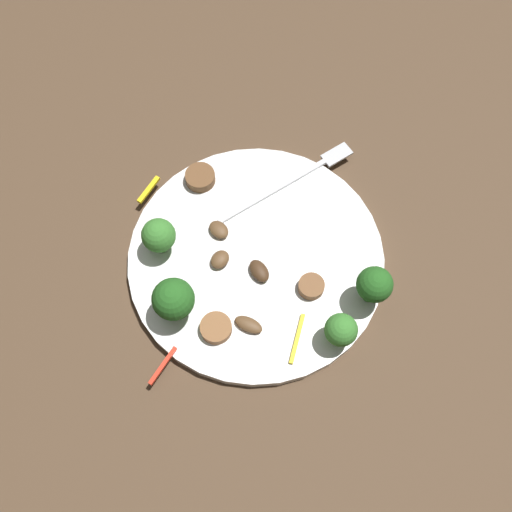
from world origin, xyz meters
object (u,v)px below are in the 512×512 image
object	(u,v)px
mushroom_0	(219,230)
pepper_strip_1	(163,366)
fork	(296,178)
sausage_slice_2	(216,328)
mushroom_3	(249,325)
pepper_strip_2	(149,190)
mushroom_1	(255,272)
mushroom_2	(220,257)
broccoli_floret_1	(173,299)
plate	(256,258)
broccoli_floret_2	(374,285)
sausage_slice_1	(311,286)
sausage_slice_0	(200,178)
broccoli_floret_3	(341,330)
broccoli_floret_0	(159,236)
pepper_strip_0	(297,339)

from	to	relation	value
mushroom_0	pepper_strip_1	size ratio (longest dim) A/B	0.56
fork	pepper_strip_1	bearing A→B (deg)	-155.77
sausage_slice_2	mushroom_3	size ratio (longest dim) A/B	1.07
pepper_strip_2	fork	bearing A→B (deg)	-4.41
mushroom_1	mushroom_2	bearing A→B (deg)	146.63
broccoli_floret_1	mushroom_2	xyz separation A→B (m)	(0.05, 0.05, -0.03)
plate	broccoli_floret_2	size ratio (longest dim) A/B	4.87
broccoli_floret_2	mushroom_3	bearing A→B (deg)	-175.83
plate	sausage_slice_1	size ratio (longest dim) A/B	10.07
plate	sausage_slice_2	distance (m)	0.09
mushroom_0	mushroom_2	world-z (taller)	mushroom_2
sausage_slice_0	broccoli_floret_3	bearing A→B (deg)	-61.64
plate	sausage_slice_0	bearing A→B (deg)	114.09
fork	mushroom_0	size ratio (longest dim) A/B	7.00
plate	broccoli_floret_0	size ratio (longest dim) A/B	5.64
pepper_strip_0	broccoli_floret_1	bearing A→B (deg)	156.60
broccoli_floret_0	broccoli_floret_3	distance (m)	0.21
mushroom_1	broccoli_floret_1	bearing A→B (deg)	-161.98
sausage_slice_2	broccoli_floret_0	bearing A→B (deg)	113.73
pepper_strip_0	mushroom_1	bearing A→B (deg)	111.29
broccoli_floret_2	mushroom_2	bearing A→B (deg)	154.68
broccoli_floret_3	sausage_slice_2	distance (m)	0.13
sausage_slice_0	pepper_strip_0	size ratio (longest dim) A/B	0.64
sausage_slice_2	mushroom_3	xyz separation A→B (m)	(0.03, -0.00, -0.00)
broccoli_floret_1	pepper_strip_2	xyz separation A→B (m)	(-0.02, 0.15, -0.03)
mushroom_2	pepper_strip_2	size ratio (longest dim) A/B	0.60
broccoli_floret_2	sausage_slice_1	size ratio (longest dim) A/B	2.07
broccoli_floret_1	mushroom_0	bearing A→B (deg)	56.61
broccoli_floret_3	sausage_slice_0	bearing A→B (deg)	118.36
sausage_slice_1	mushroom_0	size ratio (longest dim) A/B	1.14
mushroom_0	broccoli_floret_0	bearing A→B (deg)	-171.79
broccoli_floret_3	pepper_strip_0	bearing A→B (deg)	171.52
sausage_slice_0	mushroom_1	xyz separation A→B (m)	(0.04, -0.12, -0.00)
plate	pepper_strip_2	xyz separation A→B (m)	(-0.11, 0.10, 0.01)
plate	broccoli_floret_3	xyz separation A→B (m)	(0.07, -0.10, 0.04)
plate	mushroom_1	distance (m)	0.02
plate	sausage_slice_2	bearing A→B (deg)	-125.91
fork	sausage_slice_2	distance (m)	0.20
sausage_slice_1	mushroom_2	world-z (taller)	same
sausage_slice_0	mushroom_0	distance (m)	0.07
broccoli_floret_1	broccoli_floret_2	distance (m)	0.20
plate	broccoli_floret_1	bearing A→B (deg)	-152.05
broccoli_floret_3	mushroom_2	bearing A→B (deg)	134.55
mushroom_0	pepper_strip_1	xyz separation A→B (m)	(-0.08, -0.14, -0.00)
fork	mushroom_0	world-z (taller)	mushroom_0
sausage_slice_2	sausage_slice_1	bearing A→B (deg)	14.91
sausage_slice_2	mushroom_1	size ratio (longest dim) A/B	1.17
broccoli_floret_1	mushroom_0	world-z (taller)	broccoli_floret_1
pepper_strip_1	pepper_strip_0	bearing A→B (deg)	1.92
sausage_slice_0	mushroom_0	xyz separation A→B (m)	(0.01, -0.07, -0.00)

